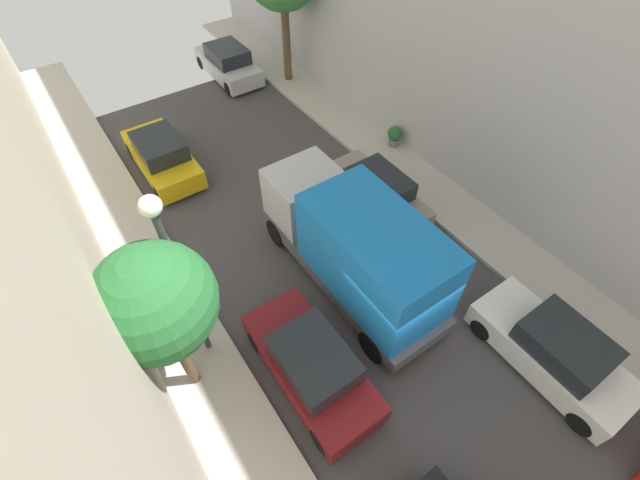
# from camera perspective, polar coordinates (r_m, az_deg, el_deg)

# --- Properties ---
(ground) EXTENTS (32.00, 32.00, 0.00)m
(ground) POSITION_cam_1_polar(r_m,az_deg,el_deg) (12.77, 10.18, -12.18)
(ground) COLOR #423F42
(sidewalk_left) EXTENTS (2.00, 44.00, 0.15)m
(sidewalk_left) POSITION_cam_1_polar(r_m,az_deg,el_deg) (11.58, -10.42, -24.45)
(sidewalk_left) COLOR #B7B2A8
(sidewalk_left) RESTS_ON ground
(sidewalk_right) EXTENTS (2.00, 44.00, 0.15)m
(sidewalk_right) POSITION_cam_1_polar(r_m,az_deg,el_deg) (15.45, 24.15, -1.84)
(sidewalk_right) COLOR #B7B2A8
(sidewalk_right) RESTS_ON ground
(parked_car_left_2) EXTENTS (1.78, 4.20, 1.57)m
(parked_car_left_2) POSITION_cam_1_polar(r_m,az_deg,el_deg) (11.37, -1.07, -16.23)
(parked_car_left_2) COLOR maroon
(parked_car_left_2) RESTS_ON ground
(parked_car_left_3) EXTENTS (1.78, 4.20, 1.57)m
(parked_car_left_3) POSITION_cam_1_polar(r_m,az_deg,el_deg) (17.84, -20.22, 10.44)
(parked_car_left_3) COLOR gold
(parked_car_left_3) RESTS_ON ground
(parked_car_right_1) EXTENTS (1.78, 4.20, 1.57)m
(parked_car_right_1) POSITION_cam_1_polar(r_m,az_deg,el_deg) (13.05, 28.58, -12.75)
(parked_car_right_1) COLOR white
(parked_car_right_1) RESTS_ON ground
(parked_car_right_2) EXTENTS (1.78, 4.20, 1.57)m
(parked_car_right_2) POSITION_cam_1_polar(r_m,az_deg,el_deg) (15.30, 7.39, 6.15)
(parked_car_right_2) COLOR gray
(parked_car_right_2) RESTS_ON ground
(parked_car_right_3) EXTENTS (1.78, 4.20, 1.57)m
(parked_car_right_3) POSITION_cam_1_polar(r_m,az_deg,el_deg) (23.43, -12.09, 21.95)
(parked_car_right_3) COLOR silver
(parked_car_right_3) RESTS_ON ground
(delivery_truck) EXTENTS (2.26, 6.60, 3.38)m
(delivery_truck) POSITION_cam_1_polar(r_m,az_deg,el_deg) (12.13, 4.65, -0.89)
(delivery_truck) COLOR #4C4C51
(delivery_truck) RESTS_ON ground
(street_tree_0) EXTENTS (2.53, 2.53, 4.94)m
(street_tree_0) POSITION_cam_1_polar(r_m,az_deg,el_deg) (9.20, -21.02, -7.81)
(street_tree_0) COLOR brown
(street_tree_0) RESTS_ON sidewalk_left
(potted_plant_2) EXTENTS (0.59, 0.59, 0.87)m
(potted_plant_2) POSITION_cam_1_polar(r_m,az_deg,el_deg) (18.26, 9.87, 13.53)
(potted_plant_2) COLOR slate
(potted_plant_2) RESTS_ON sidewalk_right
(lamp_post) EXTENTS (0.44, 0.44, 5.62)m
(lamp_post) POSITION_cam_1_polar(r_m,az_deg,el_deg) (9.63, -18.75, -3.00)
(lamp_post) COLOR #333338
(lamp_post) RESTS_ON sidewalk_left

